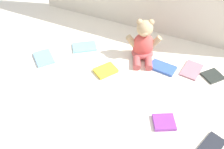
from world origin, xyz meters
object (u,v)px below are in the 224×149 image
object	(u,v)px
book_case_1	(164,122)
book_case_4	(213,76)
teddy_bear	(143,45)
book_case_8	(211,146)
book_case_3	(44,58)
book_case_5	(105,71)
book_case_2	(192,70)
book_case_7	(163,68)
book_case_6	(84,47)

from	to	relation	value
book_case_1	book_case_4	xyz separation A→B (m)	(0.15, 0.40, -0.00)
teddy_bear	book_case_8	world-z (taller)	teddy_bear
book_case_3	book_case_5	distance (m)	0.37
book_case_1	book_case_8	size ratio (longest dim) A/B	0.75
book_case_1	teddy_bear	bearing A→B (deg)	4.54
teddy_bear	book_case_2	distance (m)	0.29
book_case_4	book_case_5	distance (m)	0.57
book_case_2	book_case_8	world-z (taller)	same
book_case_3	book_case_7	xyz separation A→B (m)	(0.64, 0.21, 0.00)
book_case_1	book_case_2	bearing A→B (deg)	-32.92
book_case_1	book_case_6	bearing A→B (deg)	33.31
book_case_1	book_case_8	distance (m)	0.21
book_case_4	book_case_6	distance (m)	0.74
book_case_8	book_case_1	bearing A→B (deg)	-168.77
book_case_1	book_case_5	distance (m)	0.42
book_case_3	book_case_6	size ratio (longest dim) A/B	0.93
book_case_7	book_case_4	bearing A→B (deg)	107.00
book_case_2	book_case_5	world-z (taller)	book_case_5
book_case_3	book_case_6	xyz separation A→B (m)	(0.16, 0.19, -0.00)
book_case_8	teddy_bear	bearing A→B (deg)	156.69
book_case_8	book_case_6	bearing A→B (deg)	175.43
teddy_bear	book_case_8	distance (m)	0.62
teddy_bear	book_case_3	size ratio (longest dim) A/B	1.83
book_case_4	book_case_1	bearing A→B (deg)	109.68
book_case_1	book_case_4	bearing A→B (deg)	-48.01
book_case_6	book_case_7	world-z (taller)	book_case_7
book_case_1	book_case_7	bearing A→B (deg)	-10.00
book_case_6	book_case_3	bearing A→B (deg)	-76.05
book_case_8	book_case_5	bearing A→B (deg)	179.13
book_case_5	book_case_6	bearing A→B (deg)	-1.19
teddy_bear	book_case_8	xyz separation A→B (m)	(0.45, -0.42, -0.08)
teddy_bear	book_case_7	distance (m)	0.16
book_case_2	book_case_3	xyz separation A→B (m)	(-0.78, -0.26, 0.00)
book_case_1	book_case_4	size ratio (longest dim) A/B	0.98
teddy_bear	book_case_5	size ratio (longest dim) A/B	2.10
book_case_5	book_case_8	distance (m)	0.63
book_case_7	book_case_8	distance (m)	0.49
book_case_1	book_case_3	bearing A→B (deg)	51.86
book_case_3	book_case_5	bearing A→B (deg)	137.22
book_case_4	book_case_7	xyz separation A→B (m)	(-0.26, -0.05, 0.00)
book_case_3	book_case_7	size ratio (longest dim) A/B	0.95
book_case_4	book_case_2	bearing A→B (deg)	39.74
book_case_3	book_case_7	distance (m)	0.67
book_case_2	book_case_7	size ratio (longest dim) A/B	1.01
book_case_3	book_case_5	world-z (taller)	book_case_5
book_case_6	teddy_bear	bearing A→B (deg)	64.71
teddy_bear	book_case_3	distance (m)	0.57
book_case_4	book_case_7	distance (m)	0.26
book_case_2	book_case_8	size ratio (longest dim) A/B	1.10
book_case_2	book_case_6	bearing A→B (deg)	-166.59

